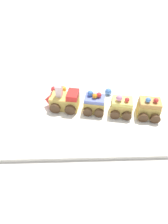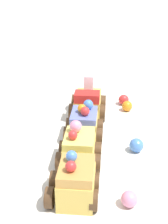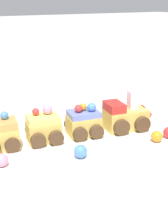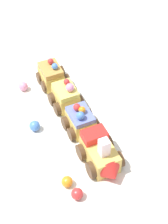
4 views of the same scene
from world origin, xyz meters
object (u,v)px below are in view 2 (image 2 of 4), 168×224
at_px(gumball_red, 124,100).
at_px(cake_car_blueberry, 84,125).
at_px(gumball_orange, 127,106).
at_px(cake_car_caramel, 73,183).
at_px(gumball_pink, 129,199).
at_px(gumball_blue, 136,145).
at_px(cake_train_locomotive, 88,102).
at_px(cake_car_lemon, 79,150).

bearing_deg(gumball_red, cake_car_blueberry, 143.25).
bearing_deg(gumball_orange, cake_car_caramel, 153.38).
height_order(cake_car_caramel, gumball_pink, cake_car_caramel).
bearing_deg(gumball_blue, gumball_pink, 162.01).
xyz_separation_m(cake_train_locomotive, gumball_pink, (-0.30, -0.02, -0.02)).
bearing_deg(cake_train_locomotive, gumball_pink, -164.80).
bearing_deg(gumball_blue, cake_car_caramel, 133.21).
bearing_deg(gumball_red, gumball_blue, 174.24).
bearing_deg(gumball_red, gumball_orange, -179.09).
bearing_deg(gumball_blue, gumball_orange, -7.13).
height_order(cake_car_blueberry, gumball_blue, cake_car_blueberry).
xyz_separation_m(cake_car_blueberry, cake_car_lemon, (-0.09, 0.02, -0.00)).
xyz_separation_m(cake_car_blueberry, gumball_orange, (0.11, -0.11, -0.02)).
xyz_separation_m(cake_train_locomotive, gumball_red, (0.04, -0.09, -0.01)).
distance_m(gumball_blue, gumball_orange, 0.17).
distance_m(cake_car_blueberry, cake_car_lemon, 0.09).
relative_size(cake_car_caramel, gumball_orange, 3.49).
distance_m(gumball_pink, gumball_red, 0.35).
bearing_deg(gumball_red, gumball_pink, 169.24).
bearing_deg(gumball_blue, cake_car_blueberry, 56.08).
height_order(cake_car_blueberry, cake_car_lemon, cake_car_lemon).
bearing_deg(cake_train_locomotive, gumball_red, -55.71).
distance_m(cake_car_lemon, gumball_blue, 0.11).
relative_size(cake_car_blueberry, cake_car_lemon, 1.00).
height_order(cake_train_locomotive, gumball_pink, cake_train_locomotive).
bearing_deg(cake_car_blueberry, gumball_orange, -34.19).
xyz_separation_m(cake_train_locomotive, gumball_orange, (0.00, -0.09, -0.02)).
height_order(gumball_blue, gumball_orange, gumball_blue).
xyz_separation_m(cake_car_lemon, gumball_orange, (0.20, -0.13, -0.01)).
relative_size(cake_car_blueberry, gumball_red, 3.37).
xyz_separation_m(cake_car_blueberry, cake_car_caramel, (-0.17, 0.03, -0.00)).
height_order(cake_car_blueberry, gumball_pink, cake_car_blueberry).
height_order(cake_car_blueberry, gumball_orange, cake_car_blueberry).
bearing_deg(gumball_blue, cake_car_lemon, 104.50).
bearing_deg(gumball_orange, cake_car_blueberry, 135.25).
bearing_deg(cake_car_lemon, cake_car_caramel, -179.83).
xyz_separation_m(cake_train_locomotive, cake_car_lemon, (-0.19, 0.04, -0.00)).
bearing_deg(cake_car_caramel, gumball_blue, -36.23).
height_order(cake_car_blueberry, cake_car_caramel, same).
bearing_deg(gumball_orange, gumball_pink, 167.93).
distance_m(cake_car_caramel, gumball_pink, 0.08).
relative_size(cake_car_lemon, cake_car_caramel, 1.00).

